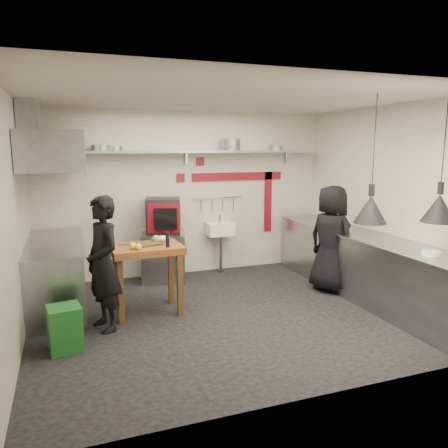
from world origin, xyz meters
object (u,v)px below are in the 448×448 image
object	(u,v)px
prep_table	(147,279)
oven_stand	(164,257)
combi_oven	(163,216)
green_bin	(65,328)
chef_left	(103,264)
chef_right	(331,239)

from	to	relation	value
prep_table	oven_stand	bearing A→B (deg)	66.92
oven_stand	prep_table	size ratio (longest dim) A/B	0.87
combi_oven	green_bin	world-z (taller)	combi_oven
oven_stand	chef_left	bearing A→B (deg)	-108.73
oven_stand	chef_left	size ratio (longest dim) A/B	0.49
green_bin	prep_table	world-z (taller)	prep_table
green_bin	chef_left	size ratio (longest dim) A/B	0.30
green_bin	combi_oven	bearing A→B (deg)	53.75
prep_table	chef_right	xyz separation A→B (m)	(2.81, -0.04, 0.36)
oven_stand	chef_left	xyz separation A→B (m)	(-1.10, -1.72, 0.42)
combi_oven	chef_right	bearing A→B (deg)	-17.38
combi_oven	green_bin	xyz separation A→B (m)	(-1.57, -2.14, -0.84)
green_bin	chef_left	bearing A→B (deg)	43.56
green_bin	oven_stand	bearing A→B (deg)	54.19
chef_left	chef_right	distance (m)	3.41
chef_left	chef_right	bearing A→B (deg)	75.49
combi_oven	chef_right	size ratio (longest dim) A/B	0.35
combi_oven	prep_table	distance (m)	1.57
oven_stand	green_bin	xyz separation A→B (m)	(-1.56, -2.16, -0.15)
prep_table	chef_right	size ratio (longest dim) A/B	0.56
combi_oven	green_bin	bearing A→B (deg)	-112.49
green_bin	prep_table	size ratio (longest dim) A/B	0.54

